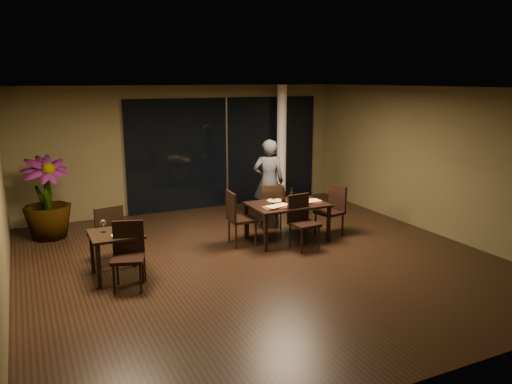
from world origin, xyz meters
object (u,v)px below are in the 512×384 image
object	(u,v)px
chair_main_right	(333,208)
bottle_b	(292,196)
main_table	(287,207)
chair_side_far	(107,232)
chair_main_left	(237,215)
bottle_c	(284,194)
side_table	(116,240)
chair_main_far	(271,204)
bottle_a	(283,195)
chair_side_near	(128,251)
potted_plant	(47,198)
chair_main_near	(302,219)
diner	(269,182)

from	to	relation	value
chair_main_right	bottle_b	distance (m)	0.99
main_table	chair_side_far	distance (m)	3.44
chair_main_left	bottle_c	size ratio (longest dim) A/B	3.34
side_table	chair_side_far	world-z (taller)	chair_side_far
side_table	chair_main_far	distance (m)	3.71
chair_main_far	bottle_a	distance (m)	0.82
main_table	side_table	bearing A→B (deg)	-171.63
chair_side_near	chair_main_left	bearing A→B (deg)	43.29
chair_main_far	chair_main_left	size ratio (longest dim) A/B	0.92
bottle_c	chair_main_far	bearing A→B (deg)	83.52
chair_main_left	bottle_c	distance (m)	1.05
chair_main_left	bottle_b	size ratio (longest dim) A/B	3.45
main_table	chair_side_near	size ratio (longest dim) A/B	1.47
chair_side_far	bottle_a	bearing A→B (deg)	168.15
chair_main_far	chair_side_near	size ratio (longest dim) A/B	0.95
chair_main_right	potted_plant	distance (m)	5.75
side_table	bottle_a	xyz separation A→B (m)	(3.35, 0.58, 0.28)
bottle_c	chair_side_near	bearing A→B (deg)	-161.79
chair_main_near	bottle_a	bearing A→B (deg)	93.07
chair_side_far	chair_main_right	bearing A→B (deg)	166.09
chair_main_near	bottle_c	xyz separation A→B (m)	(-0.04, 0.64, 0.34)
potted_plant	bottle_a	bearing A→B (deg)	-26.41
chair_main_left	bottle_c	bearing A→B (deg)	-86.91
chair_side_near	side_table	bearing A→B (deg)	120.08
chair_main_right	bottle_c	distance (m)	1.10
chair_main_right	bottle_c	bearing A→B (deg)	-112.36
diner	bottle_c	bearing A→B (deg)	99.90
main_table	chair_main_right	bearing A→B (deg)	-4.93
chair_side_near	bottle_c	distance (m)	3.48
main_table	chair_main_far	size ratio (longest dim) A/B	1.54
chair_main_left	potted_plant	distance (m)	3.85
chair_side_far	chair_main_left	bearing A→B (deg)	169.08
chair_side_far	chair_main_near	bearing A→B (deg)	158.34
bottle_c	main_table	bearing A→B (deg)	-86.84
chair_main_right	diner	size ratio (longest dim) A/B	0.55
main_table	bottle_c	size ratio (longest dim) A/B	4.71
diner	bottle_b	distance (m)	1.27
bottle_b	bottle_c	bearing A→B (deg)	123.32
potted_plant	chair_side_near	bearing A→B (deg)	-72.92
main_table	diner	world-z (taller)	diner
bottle_a	bottle_c	bearing A→B (deg)	44.56
chair_main_far	chair_side_far	xyz separation A→B (m)	(-3.51, -0.70, 0.05)
chair_main_left	chair_side_near	bearing A→B (deg)	118.85
chair_main_far	bottle_b	bearing A→B (deg)	108.48
side_table	potted_plant	bearing A→B (deg)	107.89
side_table	main_table	bearing A→B (deg)	8.37
chair_main_far	chair_main_near	bearing A→B (deg)	105.49
chair_main_left	chair_main_right	distance (m)	2.04
chair_side_near	diner	size ratio (longest dim) A/B	0.55
chair_main_near	bottle_c	bearing A→B (deg)	88.64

